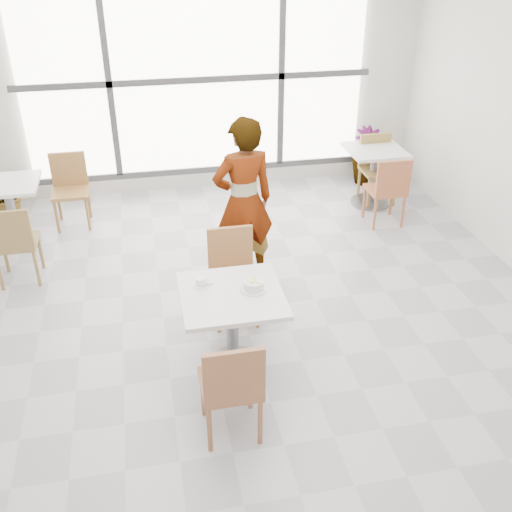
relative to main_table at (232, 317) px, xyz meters
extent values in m
plane|color=#9E9EA5|center=(0.22, 0.41, -0.52)|extent=(7.00, 7.00, 0.00)
plane|color=silver|center=(0.22, 3.91, 0.98)|extent=(6.00, 0.00, 6.00)
cube|color=white|center=(0.22, 3.85, 0.98)|extent=(4.40, 0.04, 2.40)
cube|color=#3F3F42|center=(0.22, 3.82, 0.98)|extent=(4.60, 0.05, 0.08)
cube|color=#3F3F42|center=(-0.88, 3.82, 0.98)|extent=(0.08, 0.05, 2.40)
cube|color=#3F3F42|center=(1.32, 3.82, 0.98)|extent=(0.08, 0.05, 2.40)
cube|color=#3F3F42|center=(0.22, 3.82, -0.24)|extent=(4.60, 0.05, 0.08)
cube|color=silver|center=(0.00, 0.00, 0.21)|extent=(0.80, 0.80, 0.04)
cylinder|color=slate|center=(0.00, 0.00, -0.17)|extent=(0.10, 0.10, 0.71)
cylinder|color=slate|center=(0.00, 0.00, -0.51)|extent=(0.52, 0.52, 0.03)
cube|color=brown|center=(-0.13, -0.67, -0.09)|extent=(0.42, 0.42, 0.04)
cube|color=brown|center=(-0.13, -0.86, 0.14)|extent=(0.42, 0.04, 0.42)
cylinder|color=brown|center=(0.05, -0.49, -0.32)|extent=(0.04, 0.04, 0.41)
cylinder|color=brown|center=(0.05, -0.85, -0.32)|extent=(0.04, 0.04, 0.41)
cylinder|color=brown|center=(-0.31, -0.49, -0.32)|extent=(0.04, 0.04, 0.41)
cylinder|color=brown|center=(-0.31, -0.85, -0.32)|extent=(0.04, 0.04, 0.41)
cube|color=#9B673B|center=(0.13, 0.70, -0.09)|extent=(0.42, 0.42, 0.04)
cube|color=#9B673B|center=(0.13, 0.89, 0.14)|extent=(0.42, 0.04, 0.42)
cylinder|color=#9B673B|center=(-0.05, 0.52, -0.32)|extent=(0.04, 0.04, 0.41)
cylinder|color=#9B673B|center=(-0.05, 0.88, -0.32)|extent=(0.04, 0.04, 0.41)
cylinder|color=#9B673B|center=(0.31, 0.52, -0.32)|extent=(0.04, 0.04, 0.41)
cylinder|color=#9B673B|center=(0.31, 0.88, -0.32)|extent=(0.04, 0.04, 0.41)
cylinder|color=silver|center=(0.18, 0.01, 0.23)|extent=(0.21, 0.21, 0.01)
cylinder|color=silver|center=(0.18, 0.01, 0.27)|extent=(0.16, 0.16, 0.07)
torus|color=silver|center=(0.18, 0.01, 0.31)|extent=(0.16, 0.16, 0.01)
cylinder|color=tan|center=(0.18, 0.01, 0.27)|extent=(0.14, 0.14, 0.05)
cylinder|color=beige|center=(0.18, 0.01, 0.31)|extent=(0.03, 0.03, 0.01)
cylinder|color=#F4E69D|center=(0.20, -0.02, 0.31)|extent=(0.03, 0.03, 0.01)
cylinder|color=beige|center=(0.18, 0.01, 0.31)|extent=(0.03, 0.03, 0.01)
cylinder|color=#F4E89D|center=(0.18, 0.04, 0.31)|extent=(0.03, 0.03, 0.02)
cylinder|color=#F5E89E|center=(0.21, -0.01, 0.31)|extent=(0.03, 0.03, 0.02)
cylinder|color=#ECE698|center=(0.17, 0.04, 0.30)|extent=(0.03, 0.03, 0.01)
cylinder|color=#F4E59D|center=(0.17, 0.02, 0.31)|extent=(0.03, 0.03, 0.02)
cylinder|color=beige|center=(0.16, 0.00, 0.31)|extent=(0.03, 0.03, 0.01)
cylinder|color=beige|center=(0.15, 0.01, 0.31)|extent=(0.03, 0.03, 0.01)
cylinder|color=beige|center=(0.19, 0.06, 0.31)|extent=(0.03, 0.03, 0.01)
cylinder|color=#F0E49B|center=(0.18, 0.01, 0.30)|extent=(0.03, 0.03, 0.02)
cylinder|color=beige|center=(0.16, -0.01, 0.31)|extent=(0.03, 0.03, 0.02)
cylinder|color=beige|center=(0.17, 0.01, 0.30)|extent=(0.03, 0.03, 0.01)
cylinder|color=white|center=(-0.22, 0.16, 0.23)|extent=(0.13, 0.13, 0.01)
cylinder|color=white|center=(-0.22, 0.16, 0.27)|extent=(0.08, 0.08, 0.06)
torus|color=white|center=(-0.18, 0.16, 0.27)|extent=(0.05, 0.01, 0.05)
cylinder|color=black|center=(-0.22, 0.16, 0.29)|extent=(0.07, 0.07, 0.00)
cube|color=#B8B8BD|center=(-0.17, 0.14, 0.24)|extent=(0.09, 0.05, 0.00)
sphere|color=#B8B8BD|center=(-0.13, 0.16, 0.24)|extent=(0.02, 0.02, 0.02)
imported|color=black|center=(0.36, 1.42, 0.34)|extent=(0.69, 0.51, 1.72)
cube|color=white|center=(-2.09, 2.68, 0.21)|extent=(0.70, 0.70, 0.04)
cylinder|color=slate|center=(-2.09, 2.68, -0.17)|extent=(0.10, 0.10, 0.71)
cylinder|color=slate|center=(-2.09, 2.68, -0.51)|extent=(0.52, 0.52, 0.03)
cube|color=silver|center=(2.34, 2.90, 0.21)|extent=(0.70, 0.70, 0.04)
cylinder|color=slate|center=(2.34, 2.90, -0.17)|extent=(0.10, 0.10, 0.71)
cylinder|color=slate|center=(2.34, 2.90, -0.51)|extent=(0.52, 0.52, 0.03)
cube|color=olive|center=(-1.91, 1.84, -0.09)|extent=(0.42, 0.42, 0.04)
cube|color=olive|center=(-1.91, 1.65, 0.14)|extent=(0.42, 0.04, 0.42)
cylinder|color=olive|center=(-1.73, 2.02, -0.32)|extent=(0.04, 0.04, 0.41)
cylinder|color=olive|center=(-1.73, 1.66, -0.32)|extent=(0.04, 0.04, 0.41)
cylinder|color=olive|center=(-2.09, 2.02, -0.32)|extent=(0.04, 0.04, 0.41)
cube|color=olive|center=(-1.46, 3.02, -0.09)|extent=(0.42, 0.42, 0.04)
cube|color=olive|center=(-1.46, 3.21, 0.14)|extent=(0.42, 0.04, 0.42)
cylinder|color=olive|center=(-1.64, 2.84, -0.32)|extent=(0.04, 0.04, 0.41)
cylinder|color=olive|center=(-1.64, 3.20, -0.32)|extent=(0.04, 0.04, 0.41)
cylinder|color=olive|center=(-1.28, 2.84, -0.32)|extent=(0.04, 0.04, 0.41)
cylinder|color=olive|center=(-1.28, 3.20, -0.32)|extent=(0.04, 0.04, 0.41)
cube|color=#A55937|center=(2.27, 2.33, -0.09)|extent=(0.42, 0.42, 0.04)
cube|color=#A55937|center=(2.27, 2.14, 0.14)|extent=(0.42, 0.04, 0.42)
cylinder|color=#A55937|center=(2.45, 2.51, -0.32)|extent=(0.04, 0.04, 0.41)
cylinder|color=#A55937|center=(2.45, 2.15, -0.32)|extent=(0.04, 0.04, 0.41)
cylinder|color=#A55937|center=(2.09, 2.51, -0.32)|extent=(0.04, 0.04, 0.41)
cylinder|color=#A55937|center=(2.09, 2.15, -0.32)|extent=(0.04, 0.04, 0.41)
cube|color=olive|center=(2.42, 2.93, -0.09)|extent=(0.42, 0.42, 0.04)
cube|color=olive|center=(2.42, 3.12, 0.14)|extent=(0.42, 0.04, 0.42)
cylinder|color=olive|center=(2.24, 2.75, -0.32)|extent=(0.04, 0.04, 0.41)
cylinder|color=olive|center=(2.24, 3.11, -0.32)|extent=(0.04, 0.04, 0.41)
cylinder|color=olive|center=(2.60, 2.75, -0.32)|extent=(0.04, 0.04, 0.41)
cylinder|color=olive|center=(2.60, 3.11, -0.32)|extent=(0.04, 0.04, 0.41)
imported|color=#5E8B47|center=(-2.27, 3.37, -0.17)|extent=(0.72, 0.65, 0.70)
imported|color=#3B7135|center=(2.53, 3.58, -0.13)|extent=(0.52, 0.52, 0.79)
camera|label=1|loc=(-0.59, -3.80, 2.77)|focal=41.42mm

